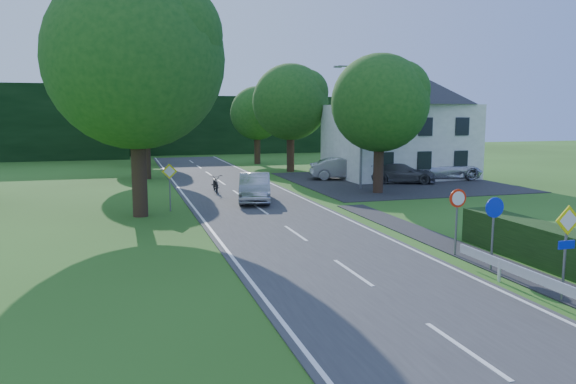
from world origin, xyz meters
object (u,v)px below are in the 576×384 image
object	(u,v)px
parked_car_silver_a	(343,169)
motorcycle	(216,183)
moving_car	(255,187)
parked_car_silver_b	(444,169)
parasol	(389,167)
streetlight	(360,121)
parked_car_grey	(401,173)

from	to	relation	value
parked_car_silver_a	motorcycle	bearing A→B (deg)	126.09
moving_car	parked_car_silver_b	world-z (taller)	same
motorcycle	parked_car_silver_a	world-z (taller)	parked_car_silver_a
parked_car_silver_b	parasol	size ratio (longest dim) A/B	2.85
streetlight	parked_car_grey	xyz separation A→B (m)	(4.12, 2.00, -3.72)
moving_car	parked_car_silver_a	world-z (taller)	parked_car_silver_a
parasol	parked_car_grey	bearing A→B (deg)	-95.26
parked_car_grey	motorcycle	bearing A→B (deg)	115.21
parked_car_grey	parasol	xyz separation A→B (m)	(0.21, 2.29, 0.20)
parked_car_grey	parked_car_silver_b	size ratio (longest dim) A/B	0.84
streetlight	parked_car_silver_a	xyz separation A→B (m)	(0.99, 5.19, -3.61)
parked_car_silver_b	parasol	bearing A→B (deg)	78.23
parked_car_silver_a	parked_car_grey	distance (m)	4.47
streetlight	parked_car_silver_b	bearing A→B (deg)	20.26
parked_car_grey	parasol	world-z (taller)	parasol
streetlight	motorcycle	xyz separation A→B (m)	(-9.26, 1.07, -3.87)
motorcycle	parked_car_silver_b	world-z (taller)	parked_car_silver_b
moving_car	parasol	distance (m)	14.28
parked_car_silver_a	parked_car_silver_b	world-z (taller)	parked_car_silver_a
moving_car	parked_car_silver_a	bearing A→B (deg)	57.20
motorcycle	parked_car_grey	world-z (taller)	parked_car_grey
motorcycle	parked_car_grey	size ratio (longest dim) A/B	0.44
parked_car_silver_a	parasol	world-z (taller)	parasol
parked_car_silver_a	parasol	size ratio (longest dim) A/B	2.46
moving_car	parasol	bearing A→B (deg)	45.16
streetlight	moving_car	bearing A→B (deg)	-156.95
streetlight	parked_car_grey	world-z (taller)	streetlight
moving_car	parked_car_silver_a	size ratio (longest dim) A/B	0.98
parked_car_silver_b	parked_car_silver_a	bearing A→B (deg)	79.51
parked_car_grey	parked_car_silver_b	bearing A→B (deg)	-54.63
streetlight	parasol	size ratio (longest dim) A/B	4.00
moving_car	motorcycle	size ratio (longest dim) A/B	2.27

